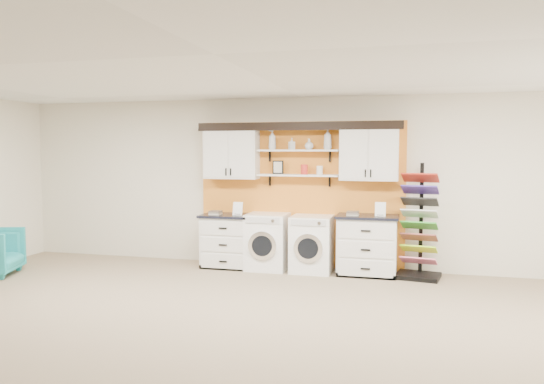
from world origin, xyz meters
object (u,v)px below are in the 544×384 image
(dryer, at_px, (312,244))
(sample_rack, at_px, (419,242))
(washer, at_px, (268,241))
(base_cabinet_left, at_px, (229,241))
(base_cabinet_right, at_px, (367,245))

(dryer, bearing_deg, sample_rack, -0.08)
(sample_rack, bearing_deg, dryer, -170.23)
(washer, height_order, dryer, washer)
(base_cabinet_left, distance_m, base_cabinet_right, 2.26)
(base_cabinet_left, relative_size, sample_rack, 0.51)
(base_cabinet_right, bearing_deg, base_cabinet_left, 180.00)
(base_cabinet_right, height_order, dryer, base_cabinet_right)
(base_cabinet_right, xyz_separation_m, dryer, (-0.87, -0.00, -0.02))
(base_cabinet_left, xyz_separation_m, washer, (0.66, -0.00, 0.01))
(washer, bearing_deg, dryer, -0.00)
(base_cabinet_right, xyz_separation_m, sample_rack, (0.77, -0.01, 0.08))
(base_cabinet_left, xyz_separation_m, base_cabinet_right, (2.26, -0.00, 0.03))
(base_cabinet_right, xyz_separation_m, washer, (-1.60, -0.00, -0.01))
(base_cabinet_right, relative_size, washer, 1.05)
(base_cabinet_right, bearing_deg, dryer, -179.78)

